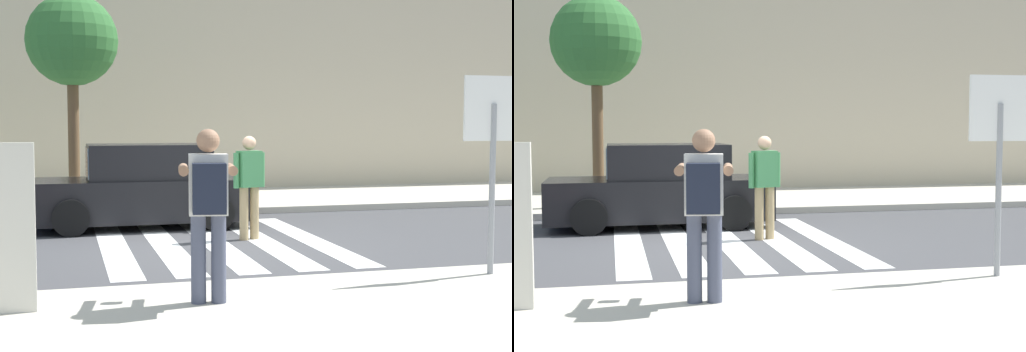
# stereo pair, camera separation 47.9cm
# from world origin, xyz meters

# --- Properties ---
(ground_plane) EXTENTS (120.00, 120.00, 0.00)m
(ground_plane) POSITION_xyz_m (0.00, 0.00, 0.00)
(ground_plane) COLOR #424244
(sidewalk_far) EXTENTS (60.00, 4.80, 0.14)m
(sidewalk_far) POSITION_xyz_m (0.00, 6.00, 0.07)
(sidewalk_far) COLOR beige
(sidewalk_far) RESTS_ON ground
(building_facade_far) EXTENTS (56.00, 4.00, 6.74)m
(building_facade_far) POSITION_xyz_m (0.00, 10.40, 3.37)
(building_facade_far) COLOR beige
(building_facade_far) RESTS_ON ground
(crosswalk_stripe_0) EXTENTS (0.44, 5.20, 0.01)m
(crosswalk_stripe_0) POSITION_xyz_m (-1.60, 0.20, 0.00)
(crosswalk_stripe_0) COLOR silver
(crosswalk_stripe_0) RESTS_ON ground
(crosswalk_stripe_1) EXTENTS (0.44, 5.20, 0.01)m
(crosswalk_stripe_1) POSITION_xyz_m (-0.80, 0.20, 0.00)
(crosswalk_stripe_1) COLOR silver
(crosswalk_stripe_1) RESTS_ON ground
(crosswalk_stripe_2) EXTENTS (0.44, 5.20, 0.01)m
(crosswalk_stripe_2) POSITION_xyz_m (0.00, 0.20, 0.00)
(crosswalk_stripe_2) COLOR silver
(crosswalk_stripe_2) RESTS_ON ground
(crosswalk_stripe_3) EXTENTS (0.44, 5.20, 0.01)m
(crosswalk_stripe_3) POSITION_xyz_m (0.80, 0.20, 0.00)
(crosswalk_stripe_3) COLOR silver
(crosswalk_stripe_3) RESTS_ON ground
(crosswalk_stripe_4) EXTENTS (0.44, 5.20, 0.01)m
(crosswalk_stripe_4) POSITION_xyz_m (1.60, 0.20, 0.00)
(crosswalk_stripe_4) COLOR silver
(crosswalk_stripe_4) RESTS_ON ground
(stop_sign) EXTENTS (0.76, 0.08, 2.34)m
(stop_sign) POSITION_xyz_m (2.53, -3.69, 1.84)
(stop_sign) COLOR gray
(stop_sign) RESTS_ON sidewalk_near
(photographer_with_backpack) EXTENTS (0.66, 0.90, 1.72)m
(photographer_with_backpack) POSITION_xyz_m (-0.97, -4.22, 1.17)
(photographer_with_backpack) COLOR #474C60
(photographer_with_backpack) RESTS_ON sidewalk_near
(pedestrian_crossing) EXTENTS (0.56, 0.33, 1.72)m
(pedestrian_crossing) POSITION_xyz_m (0.63, 0.34, 0.97)
(pedestrian_crossing) COLOR tan
(pedestrian_crossing) RESTS_ON ground
(parked_car_black) EXTENTS (4.10, 1.92, 1.55)m
(parked_car_black) POSITION_xyz_m (-0.92, 2.30, 0.73)
(parked_car_black) COLOR black
(parked_car_black) RESTS_ON ground
(street_tree_center) EXTENTS (1.94, 1.94, 4.54)m
(street_tree_center) POSITION_xyz_m (-2.12, 4.72, 3.66)
(street_tree_center) COLOR brown
(street_tree_center) RESTS_ON sidewalk_far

